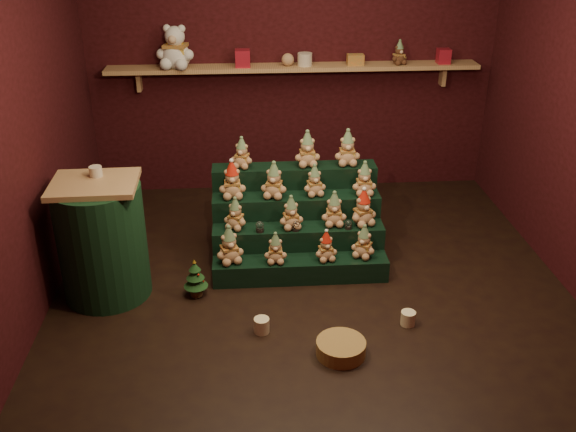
{
  "coord_description": "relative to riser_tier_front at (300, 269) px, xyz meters",
  "views": [
    {
      "loc": [
        -0.49,
        -4.3,
        2.75
      ],
      "look_at": [
        -0.17,
        0.25,
        0.5
      ],
      "focal_mm": 40.0,
      "sensor_mm": 36.0,
      "label": 1
    }
  ],
  "objects": [
    {
      "name": "back_shelf",
      "position": [
        0.08,
        1.76,
        1.2
      ],
      "size": [
        3.6,
        0.26,
        0.24
      ],
      "color": "tan",
      "rests_on": "ground"
    },
    {
      "name": "mini_christmas_tree",
      "position": [
        -0.82,
        -0.18,
        0.06
      ],
      "size": [
        0.19,
        0.19,
        0.32
      ],
      "rotation": [
        0.0,
        0.0,
        0.21
      ],
      "color": "#473119",
      "rests_on": "ground"
    },
    {
      "name": "left_wall",
      "position": [
        -1.97,
        -0.11,
        1.31
      ],
      "size": [
        0.1,
        4.0,
        2.8
      ],
      "primitive_type": "cube",
      "color": "black",
      "rests_on": "ground"
    },
    {
      "name": "ground",
      "position": [
        0.08,
        -0.11,
        -0.09
      ],
      "size": [
        4.0,
        4.0,
        0.0
      ],
      "primitive_type": "plane",
      "color": "black",
      "rests_on": "ground"
    },
    {
      "name": "gift_tin_red_a",
      "position": [
        -0.41,
        1.74,
        1.31
      ],
      "size": [
        0.14,
        0.14,
        0.16
      ],
      "primitive_type": "cube",
      "color": "#AA1A2B",
      "rests_on": "back_shelf"
    },
    {
      "name": "teddy_12",
      "position": [
        -0.44,
        0.66,
        0.76
      ],
      "size": [
        0.23,
        0.22,
        0.26
      ],
      "primitive_type": null,
      "rotation": [
        0.0,
        0.0,
        -0.32
      ],
      "color": "tan",
      "rests_on": "riser_tier_back"
    },
    {
      "name": "teddy_13",
      "position": [
        0.11,
        0.66,
        0.78
      ],
      "size": [
        0.22,
        0.2,
        0.3
      ],
      "primitive_type": null,
      "rotation": [
        0.0,
        0.0,
        0.05
      ],
      "color": "tan",
      "rests_on": "riser_tier_back"
    },
    {
      "name": "shelf_plush_ball",
      "position": [
        0.02,
        1.74,
        1.29
      ],
      "size": [
        0.12,
        0.12,
        0.12
      ],
      "primitive_type": "sphere",
      "color": "tan",
      "rests_on": "back_shelf"
    },
    {
      "name": "teddy_7",
      "position": [
        0.53,
        0.23,
        0.42
      ],
      "size": [
        0.27,
        0.26,
        0.3
      ],
      "primitive_type": null,
      "rotation": [
        0.0,
        0.0,
        0.38
      ],
      "color": "tan",
      "rests_on": "riser_tier_midfront"
    },
    {
      "name": "scarf_gift_box",
      "position": [
        0.67,
        1.74,
        1.28
      ],
      "size": [
        0.16,
        0.1,
        0.1
      ],
      "primitive_type": "cube",
      "color": "#D85E1E",
      "rests_on": "back_shelf"
    },
    {
      "name": "gift_tin_red_b",
      "position": [
        1.54,
        1.74,
        1.3
      ],
      "size": [
        0.12,
        0.12,
        0.14
      ],
      "primitive_type": "cube",
      "color": "#AA1A2B",
      "rests_on": "back_shelf"
    },
    {
      "name": "teddy_10",
      "position": [
        0.15,
        0.45,
        0.58
      ],
      "size": [
        0.22,
        0.2,
        0.26
      ],
      "primitive_type": null,
      "rotation": [
        0.0,
        0.0,
        0.2
      ],
      "color": "tan",
      "rests_on": "riser_tier_midback"
    },
    {
      "name": "teddy_6",
      "position": [
        0.29,
        0.24,
        0.41
      ],
      "size": [
        0.21,
        0.19,
        0.29
      ],
      "primitive_type": null,
      "rotation": [
        0.0,
        0.0,
        -0.02
      ],
      "color": "tan",
      "rests_on": "riser_tier_midfront"
    },
    {
      "name": "back_wall",
      "position": [
        0.08,
        1.94,
        1.31
      ],
      "size": [
        4.0,
        0.1,
        2.8
      ],
      "primitive_type": "cube",
      "color": "black",
      "rests_on": "ground"
    },
    {
      "name": "gift_tin_cream",
      "position": [
        0.18,
        1.74,
        1.29
      ],
      "size": [
        0.14,
        0.14,
        0.12
      ],
      "primitive_type": "cylinder",
      "color": "beige",
      "rests_on": "back_shelf"
    },
    {
      "name": "mug_left",
      "position": [
        -0.33,
        -0.69,
        -0.03
      ],
      "size": [
        0.11,
        0.11,
        0.11
      ],
      "primitive_type": "cylinder",
      "color": "beige",
      "rests_on": "ground"
    },
    {
      "name": "snow_globe_c",
      "position": [
        0.4,
        0.16,
        0.31
      ],
      "size": [
        0.06,
        0.06,
        0.08
      ],
      "color": "black",
      "rests_on": "riser_tier_midfront"
    },
    {
      "name": "mug_right",
      "position": [
        0.72,
        -0.67,
        -0.04
      ],
      "size": [
        0.11,
        0.11,
        0.11
      ],
      "primitive_type": "cylinder",
      "color": "beige",
      "rests_on": "ground"
    },
    {
      "name": "teddy_9",
      "position": [
        -0.19,
        0.43,
        0.6
      ],
      "size": [
        0.26,
        0.24,
        0.3
      ],
      "primitive_type": null,
      "rotation": [
        0.0,
        0.0,
        -0.25
      ],
      "color": "tan",
      "rests_on": "riser_tier_midback"
    },
    {
      "name": "teddy_0",
      "position": [
        -0.56,
        0.01,
        0.24
      ],
      "size": [
        0.27,
        0.26,
        0.31
      ],
      "primitive_type": null,
      "rotation": [
        0.0,
        0.0,
        0.32
      ],
      "color": "tan",
      "rests_on": "riser_tier_front"
    },
    {
      "name": "teddy_3",
      "position": [
        0.51,
        0.02,
        0.23
      ],
      "size": [
        0.26,
        0.25,
        0.27
      ],
      "primitive_type": null,
      "rotation": [
        0.0,
        0.0,
        -0.54
      ],
      "color": "tan",
      "rests_on": "riser_tier_front"
    },
    {
      "name": "riser_tier_midfront",
      "position": [
        0.0,
        0.22,
        0.09
      ],
      "size": [
        1.4,
        0.22,
        0.36
      ],
      "primitive_type": "cube",
      "color": "black",
      "rests_on": "ground"
    },
    {
      "name": "white_bear",
      "position": [
        -1.04,
        1.73,
        1.48
      ],
      "size": [
        0.42,
        0.39,
        0.5
      ],
      "primitive_type": null,
      "rotation": [
        0.0,
        0.0,
        -0.2
      ],
      "color": "silver",
      "rests_on": "back_shelf"
    },
    {
      "name": "riser_tier_front",
      "position": [
        0.0,
        0.0,
        0.0
      ],
      "size": [
        1.4,
        0.22,
        0.18
      ],
      "primitive_type": "cube",
      "color": "black",
      "rests_on": "ground"
    },
    {
      "name": "front_wall",
      "position": [
        0.08,
        -2.16,
        1.31
      ],
      "size": [
        4.0,
        0.1,
        2.8
      ],
      "primitive_type": "cube",
      "color": "black",
      "rests_on": "ground"
    },
    {
      "name": "riser_tier_back",
      "position": [
        0.0,
        0.66,
        0.27
      ],
      "size": [
        1.4,
        0.22,
        0.72
      ],
      "primitive_type": "cube",
      "color": "black",
      "rests_on": "ground"
    },
    {
      "name": "teddy_2",
      "position": [
        0.2,
        -0.01,
        0.21
      ],
      "size": [
        0.21,
        0.19,
        0.25
      ],
      "primitive_type": null,
      "rotation": [
        0.0,
        0.0,
        0.21
      ],
      "color": "tan",
      "rests_on": "riser_tier_front"
    },
    {
      "name": "riser_tier_midback",
      "position": [
        0.0,
        0.44,
        0.18
      ],
      "size": [
        1.4,
        0.22,
        0.54
      ],
      "primitive_type": "cube",
      "color": "black",
      "rests_on": "ground"
    },
    {
      "name": "snow_globe_a",
      "position": [
        -0.32,
        0.16,
        0.32
      ],
      "size": [
        0.07,
        0.07,
        0.09
      ],
      "color": "black",
      "rests_on": "riser_tier_midfront"
    },
    {
      "name": "table_ornament",
      "position": [
        -1.5,
        0.01,
        0.89
      ],
      "size": [
        0.09,
        0.09,
        0.07
      ],
      "primitive_type": "cylinder",
      "color": "beige",
      "rests_on": "side_table"
    },
    {
      "name": "teddy_8",
      "position": [
        -0.53,
        0.45,
        0.61
      ],
      "size": [
        0.23,
        0.21,
        0.31
      ],
      "primitive_type": null,
      "rotation": [
        0.0,
        0.0,
        0.04
      ],
      "color": "tan",
      "rests_on": "riser_tier_midback"
    },
    {
      "name": "teddy_5",
      "position": [
        -0.06,
        0.21,
        0.41
      ],
      "size": [
        0.22,
        0.21,
        0.27
      ],
      "primitive_type": null,
      "rotation": [
        0.0,
        0.0,
        0.19
      ],
      "color": "tan",
      "rests_on": "riser_tier_midfront"
    },
    {
      "name": "side_table",
      "position": [
        -1.5,
        -0.09,
        0.38
      ],
      "size": [
        0.65,
        0.65,
        0.94
      ],
      "rotation": [
        0.0,
        0.0,
        0.02
      ],
      "color": "tan",
      "rests_on": "ground"
    },
    {
      "name": "snow_globe_b",
      "position": [
        -0.03,
        0.16,
        0.31
      ],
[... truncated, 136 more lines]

